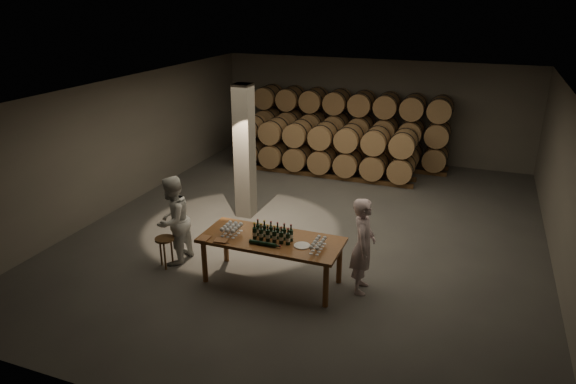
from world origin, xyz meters
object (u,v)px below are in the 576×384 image
at_px(tasting_table, 272,244).
at_px(person_man, 363,246).
at_px(plate, 302,246).
at_px(notebook_near, 221,241).
at_px(bottle_cluster, 273,234).
at_px(person_woman, 173,220).
at_px(stool, 165,243).

relative_size(tasting_table, person_man, 1.45).
relative_size(plate, notebook_near, 1.25).
height_order(bottle_cluster, person_man, person_man).
bearing_deg(notebook_near, tasting_table, 18.77).
xyz_separation_m(tasting_table, person_man, (1.63, 0.33, 0.10)).
relative_size(person_man, person_woman, 0.99).
relative_size(bottle_cluster, person_man, 0.41).
relative_size(notebook_near, person_man, 0.13).
distance_m(bottle_cluster, plate, 0.59).
bearing_deg(person_man, bottle_cluster, 96.50).
xyz_separation_m(bottle_cluster, person_man, (1.58, 0.37, -0.12)).
relative_size(stool, person_woman, 0.35).
bearing_deg(person_woman, tasting_table, 90.12).
xyz_separation_m(plate, notebook_near, (-1.43, -0.35, 0.01)).
height_order(tasting_table, notebook_near, notebook_near).
xyz_separation_m(tasting_table, person_woman, (-2.13, 0.05, 0.11)).
bearing_deg(bottle_cluster, notebook_near, -155.51).
xyz_separation_m(notebook_near, stool, (-1.37, 0.21, -0.40)).
relative_size(notebook_near, person_woman, 0.13).
bearing_deg(tasting_table, plate, -7.30).
bearing_deg(tasting_table, person_man, 11.51).
xyz_separation_m(bottle_cluster, person_woman, (-2.17, 0.09, -0.11)).
relative_size(plate, person_man, 0.16).
distance_m(bottle_cluster, stool, 2.28).
height_order(notebook_near, person_man, person_man).
bearing_deg(plate, notebook_near, -166.36).
bearing_deg(bottle_cluster, stool, -175.52).
bearing_deg(plate, person_woman, 177.22).
height_order(notebook_near, stool, notebook_near).
xyz_separation_m(bottle_cluster, plate, (0.58, -0.04, -0.11)).
relative_size(tasting_table, bottle_cluster, 3.55).
distance_m(notebook_near, stool, 1.44).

